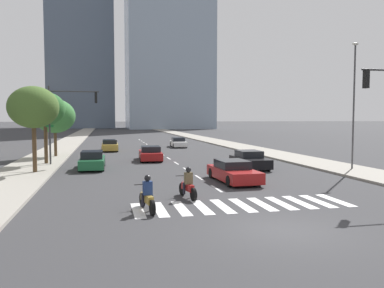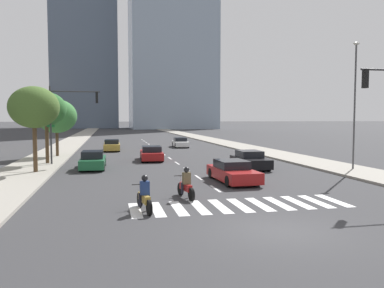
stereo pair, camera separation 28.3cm
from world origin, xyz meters
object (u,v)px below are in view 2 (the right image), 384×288
at_px(motorcycle_trailing, 144,197).
at_px(sedan_green_4, 93,160).
at_px(motorcycle_lead, 186,186).
at_px(sedan_gold_3, 112,146).
at_px(sedan_white_1, 180,143).
at_px(street_tree_nearest, 34,108).
at_px(sedan_black_5, 250,160).
at_px(street_tree_third, 57,116).
at_px(street_lamp_east, 355,97).
at_px(street_tree_second, 46,109).
at_px(sedan_red_2, 233,172).
at_px(sedan_red_0, 151,154).
at_px(traffic_signal_far, 69,111).

xyz_separation_m(motorcycle_trailing, sedan_green_4, (-2.59, 13.95, 0.03)).
distance_m(motorcycle_lead, sedan_gold_3, 27.84).
height_order(sedan_white_1, street_tree_nearest, street_tree_nearest).
bearing_deg(sedan_black_5, motorcycle_lead, -34.97).
distance_m(sedan_gold_3, sedan_green_4, 15.89).
distance_m(motorcycle_lead, motorcycle_trailing, 3.02).
xyz_separation_m(sedan_gold_3, sedan_black_5, (10.03, -18.12, 0.01)).
relative_size(sedan_black_5, street_tree_third, 0.82).
bearing_deg(street_lamp_east, street_tree_second, 159.54).
bearing_deg(sedan_gold_3, sedan_red_2, -163.15).
distance_m(motorcycle_trailing, street_tree_third, 24.20).
bearing_deg(sedan_white_1, sedan_black_5, 6.26).
bearing_deg(street_tree_third, street_tree_nearest, -90.00).
bearing_deg(street_tree_third, sedan_green_4, -68.17).
bearing_deg(sedan_red_0, motorcycle_trailing, 176.00).
height_order(sedan_black_5, street_lamp_east, street_lamp_east).
xyz_separation_m(motorcycle_lead, street_lamp_east, (13.51, 6.78, 4.65)).
distance_m(motorcycle_trailing, sedan_white_1, 34.68).
distance_m(sedan_red_0, traffic_signal_far, 8.05).
distance_m(sedan_white_1, street_tree_third, 17.86).
height_order(sedan_green_4, street_tree_nearest, street_tree_nearest).
distance_m(sedan_red_2, traffic_signal_far, 14.98).
bearing_deg(sedan_red_0, sedan_green_4, 137.54).
bearing_deg(sedan_white_1, sedan_red_2, -0.90).
height_order(sedan_gold_3, street_tree_nearest, street_tree_nearest).
bearing_deg(street_tree_nearest, sedan_gold_3, 73.93).
distance_m(sedan_white_1, sedan_gold_3, 9.65).
relative_size(sedan_red_0, street_tree_second, 0.82).
height_order(sedan_red_2, street_tree_second, street_tree_second).
xyz_separation_m(street_tree_nearest, street_tree_third, (0.00, 11.17, -0.53)).
distance_m(sedan_white_1, traffic_signal_far, 21.52).
bearing_deg(sedan_black_5, sedan_green_4, -100.91).
bearing_deg(street_tree_third, street_lamp_east, -32.99).
xyz_separation_m(motorcycle_trailing, traffic_signal_far, (-4.50, 16.45, 3.71)).
distance_m(sedan_red_0, sedan_gold_3, 11.54).
relative_size(traffic_signal_far, street_lamp_east, 0.68).
distance_m(sedan_white_1, sedan_red_2, 27.73).
relative_size(traffic_signal_far, street_tree_second, 1.07).
xyz_separation_m(sedan_black_5, street_tree_second, (-15.17, 5.43, 3.87)).
relative_size(sedan_red_0, sedan_white_1, 0.98).
xyz_separation_m(sedan_red_0, street_tree_second, (-8.53, -1.66, 3.89)).
bearing_deg(traffic_signal_far, street_lamp_east, -20.51).
xyz_separation_m(sedan_black_5, traffic_signal_far, (-13.40, 4.79, 3.68)).
height_order(sedan_red_0, sedan_red_2, sedan_red_0).
bearing_deg(sedan_white_1, motorcycle_trailing, -9.74).
distance_m(sedan_red_0, street_tree_second, 9.52).
relative_size(sedan_green_4, traffic_signal_far, 0.76).
bearing_deg(motorcycle_lead, sedan_white_1, -19.12).
relative_size(sedan_green_4, sedan_black_5, 1.06).
bearing_deg(street_tree_nearest, sedan_red_0, 38.48).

